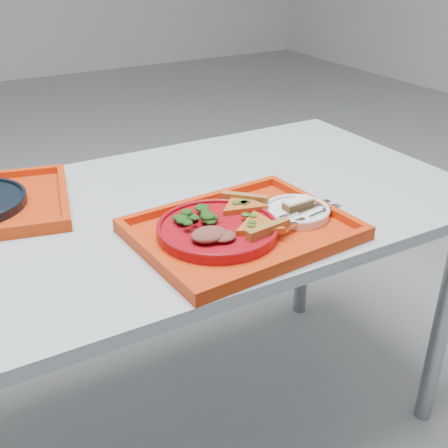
% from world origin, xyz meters
% --- Properties ---
extents(ground, '(10.00, 10.00, 0.00)m').
position_xyz_m(ground, '(0.00, 0.00, 0.00)').
color(ground, gray).
rests_on(ground, ground).
extents(table, '(1.60, 0.80, 0.75)m').
position_xyz_m(table, '(0.00, 0.00, 0.68)').
color(table, '#A5AFBA').
rests_on(table, ground).
extents(tray_main, '(0.47, 0.38, 0.01)m').
position_xyz_m(tray_main, '(0.11, -0.21, 0.76)').
color(tray_main, red).
rests_on(tray_main, table).
extents(dinner_plate, '(0.26, 0.26, 0.02)m').
position_xyz_m(dinner_plate, '(0.06, -0.20, 0.77)').
color(dinner_plate, maroon).
rests_on(dinner_plate, tray_main).
extents(side_plate, '(0.15, 0.15, 0.01)m').
position_xyz_m(side_plate, '(0.26, -0.21, 0.77)').
color(side_plate, white).
rests_on(side_plate, tray_main).
extents(pizza_slice_a, '(0.12, 0.13, 0.02)m').
position_xyz_m(pizza_slice_a, '(0.13, -0.25, 0.79)').
color(pizza_slice_a, orange).
rests_on(pizza_slice_a, dinner_plate).
extents(pizza_slice_b, '(0.16, 0.16, 0.02)m').
position_xyz_m(pizza_slice_b, '(0.15, -0.14, 0.79)').
color(pizza_slice_b, orange).
rests_on(pizza_slice_b, dinner_plate).
extents(salad_heap, '(0.08, 0.07, 0.04)m').
position_xyz_m(salad_heap, '(0.03, -0.16, 0.80)').
color(salad_heap, black).
rests_on(salad_heap, dinner_plate).
extents(meat_portion, '(0.08, 0.06, 0.02)m').
position_xyz_m(meat_portion, '(0.02, -0.24, 0.79)').
color(meat_portion, brown).
rests_on(meat_portion, dinner_plate).
extents(dessert_bar, '(0.08, 0.03, 0.02)m').
position_xyz_m(dessert_bar, '(0.27, -0.20, 0.79)').
color(dessert_bar, '#53371B').
rests_on(dessert_bar, side_plate).
extents(knife, '(0.19, 0.04, 0.01)m').
position_xyz_m(knife, '(0.26, -0.22, 0.78)').
color(knife, silver).
rests_on(knife, side_plate).
extents(fork, '(0.19, 0.06, 0.01)m').
position_xyz_m(fork, '(0.26, -0.26, 0.78)').
color(fork, silver).
rests_on(fork, side_plate).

